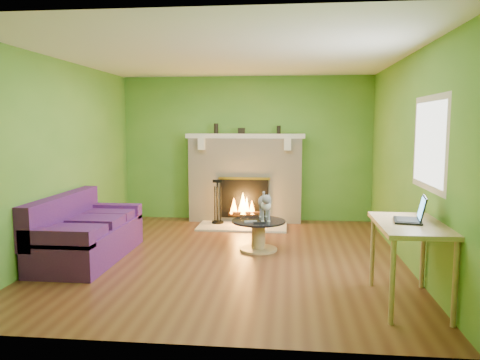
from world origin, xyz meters
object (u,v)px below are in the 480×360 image
object	(u,v)px
sofa	(85,234)
cat	(265,205)
coffee_table	(258,233)
desk	(411,233)

from	to	relation	value
sofa	cat	size ratio (longest dim) A/B	2.87
cat	sofa	bearing A→B (deg)	-171.99
coffee_table	cat	world-z (taller)	cat
desk	coffee_table	bearing A→B (deg)	131.12
cat	coffee_table	bearing A→B (deg)	-156.52
sofa	desk	xyz separation A→B (m)	(3.81, -1.18, 0.39)
coffee_table	cat	size ratio (longest dim) A/B	1.15
coffee_table	desk	bearing A→B (deg)	-48.88
coffee_table	cat	distance (m)	0.39
sofa	coffee_table	bearing A→B (deg)	15.92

